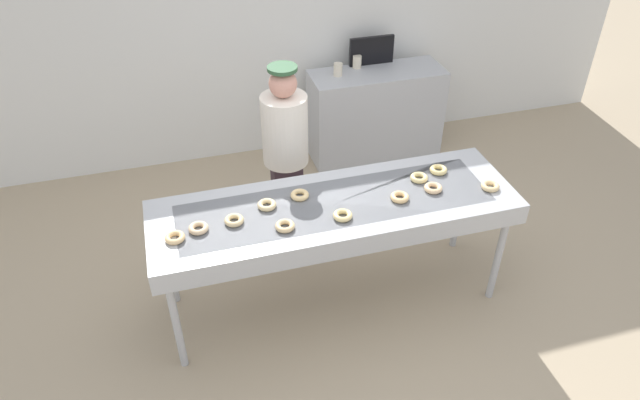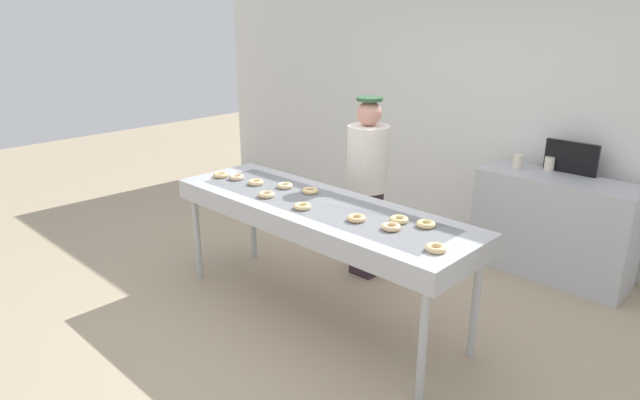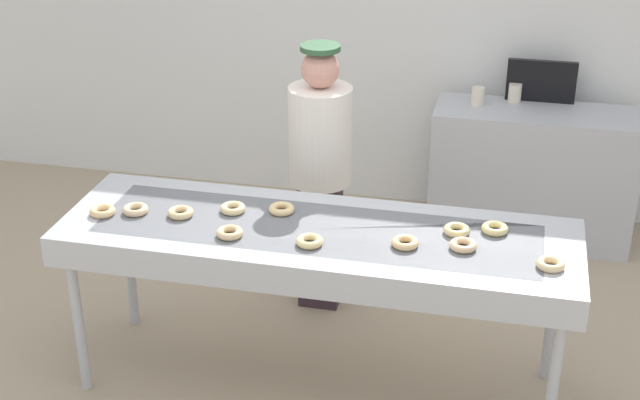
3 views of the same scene
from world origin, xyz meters
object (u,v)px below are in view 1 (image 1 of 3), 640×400
Objects in this scene: plain_donut_0 at (234,220)px; menu_display at (372,51)px; plain_donut_1 at (285,226)px; plain_donut_4 at (175,238)px; paper_cup_0 at (338,70)px; plain_donut_7 at (433,188)px; paper_cup_1 at (357,62)px; plain_donut_10 at (198,228)px; plain_donut_11 at (419,178)px; plain_donut_6 at (267,205)px; worker_baker at (286,148)px; plain_donut_9 at (400,197)px; plain_donut_8 at (300,195)px; plain_donut_5 at (490,186)px; plain_donut_3 at (438,170)px; plain_donut_2 at (343,215)px; prep_counter at (375,114)px; fryer_conveyor at (335,212)px.

menu_display is (1.78, 2.21, 0.12)m from plain_donut_0.
plain_donut_1 is 1.00× the size of plain_donut_4.
plain_donut_7 is at bearing -87.93° from paper_cup_0.
menu_display reaches higher than paper_cup_1.
plain_donut_11 is at bearing 4.96° from plain_donut_10.
plain_donut_6 is 2.47m from paper_cup_1.
worker_baker is at bearing -128.43° from paper_cup_1.
paper_cup_1 is 0.27× the size of menu_display.
plain_donut_1 is 1.14m from plain_donut_7.
plain_donut_1 is at bearing -165.65° from plain_donut_11.
plain_donut_9 and plain_donut_11 have the same top height.
plain_donut_8 and plain_donut_10 have the same top height.
plain_donut_6 is 1.00× the size of plain_donut_7.
plain_donut_9 is (-0.68, 0.06, 0.00)m from plain_donut_5.
plain_donut_0 is 1.00× the size of plain_donut_9.
plain_donut_1 is 0.57m from plain_donut_10.
plain_donut_8 is at bearing -178.75° from plain_donut_3.
plain_donut_4 and plain_donut_7 have the same top height.
worker_baker is at bearing 148.20° from plain_donut_3.
paper_cup_0 is at bearing 92.07° from plain_donut_7.
paper_cup_0 is (0.65, 2.18, 0.04)m from plain_donut_2.
prep_counter is (0.38, 1.88, -0.49)m from plain_donut_11.
plain_donut_7 is at bearing 133.57° from worker_baker.
plain_donut_8 reaches higher than prep_counter.
plain_donut_7 is 0.16m from plain_donut_11.
plain_donut_6 is 1.00× the size of plain_donut_11.
plain_donut_10 is at bearing 43.87° from worker_baker.
paper_cup_1 reaches higher than plain_donut_8.
fryer_conveyor is 19.71× the size of plain_donut_8.
plain_donut_2 is 2.48m from paper_cup_1.
plain_donut_3 is 1.90m from prep_counter.
plain_donut_1 is 0.86m from plain_donut_9.
plain_donut_0 and plain_donut_7 have the same top height.
worker_baker reaches higher than plain_donut_0.
plain_donut_11 is at bearing 137.66° from worker_baker.
plain_donut_2 is 0.93m from plain_donut_3.
plain_donut_5 reaches higher than prep_counter.
plain_donut_1 is 1.00× the size of plain_donut_3.
plain_donut_2 is 1.12m from plain_donut_4.
plain_donut_0 reaches higher than fryer_conveyor.
plain_donut_9 is at bearing -101.26° from paper_cup_1.
plain_donut_11 is 1.91m from paper_cup_0.
plain_donut_6 is at bearing 169.35° from fryer_conveyor.
paper_cup_0 reaches higher than plain_donut_10.
fryer_conveyor is at bearing -107.93° from paper_cup_0.
plain_donut_0 is 0.10× the size of prep_counter.
plain_donut_4 is at bearing -173.76° from plain_donut_11.
plain_donut_5 is 2.21m from paper_cup_0.
plain_donut_1 is 1.00× the size of plain_donut_5.
worker_baker is (-1.03, 0.64, -0.01)m from plain_donut_3.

